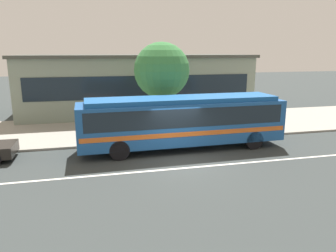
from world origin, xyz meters
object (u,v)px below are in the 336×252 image
Objects in this scene: transit_bus at (183,119)px; pedestrian_waiting_near_sign at (221,115)px; bus_stop_sign at (234,111)px; street_tree_near_stop at (162,71)px.

pedestrian_waiting_near_sign is (3.59, 3.18, -0.57)m from transit_bus.
transit_bus is 4.72× the size of bus_stop_sign.
transit_bus is 1.96× the size of street_tree_near_stop.
street_tree_near_stop is (-3.96, 0.32, 2.95)m from pedestrian_waiting_near_sign.
street_tree_near_stop is at bearing 175.34° from pedestrian_waiting_near_sign.
pedestrian_waiting_near_sign is 0.29× the size of street_tree_near_stop.
transit_bus is at bearing -138.41° from pedestrian_waiting_near_sign.
pedestrian_waiting_near_sign is at bearing -4.66° from street_tree_near_stop.
street_tree_near_stop reaches higher than pedestrian_waiting_near_sign.
bus_stop_sign is at bearing -84.45° from pedestrian_waiting_near_sign.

